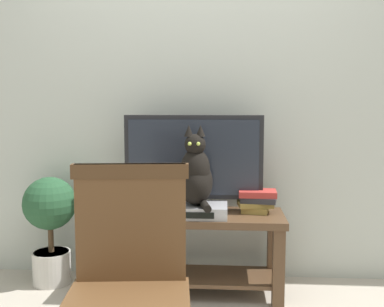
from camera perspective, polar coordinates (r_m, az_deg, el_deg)
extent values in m
cube|color=#B7BCB2|center=(3.21, 0.97, 9.71)|extent=(7.00, 0.12, 2.80)
cube|color=#513823|center=(2.91, 0.07, -7.86)|extent=(1.14, 0.43, 0.04)
cube|color=#513823|center=(2.92, -10.71, -13.27)|extent=(0.07, 0.07, 0.47)
cube|color=#513823|center=(2.85, 10.67, -13.78)|extent=(0.07, 0.07, 0.47)
cube|color=#513823|center=(3.22, -9.21, -11.36)|extent=(0.07, 0.07, 0.47)
cube|color=#513823|center=(3.15, 9.98, -11.75)|extent=(0.07, 0.07, 0.47)
cube|color=#513823|center=(3.03, 0.07, -14.95)|extent=(1.04, 0.35, 0.02)
cube|color=black|center=(2.99, 0.19, -6.75)|extent=(0.38, 0.20, 0.03)
cube|color=black|center=(2.99, 0.19, -6.00)|extent=(0.06, 0.04, 0.05)
cube|color=black|center=(2.94, 0.19, -0.43)|extent=(0.88, 0.05, 0.53)
cube|color=#232833|center=(2.91, 0.15, -0.49)|extent=(0.83, 0.01, 0.48)
sphere|color=#2672F2|center=(2.95, 8.52, -5.46)|extent=(0.01, 0.01, 0.01)
cube|color=#ADADB2|center=(2.84, 0.39, -7.04)|extent=(0.39, 0.26, 0.07)
cube|color=black|center=(2.71, 0.21, -7.69)|extent=(0.23, 0.01, 0.04)
ellipsoid|color=black|center=(2.80, 0.39, -3.58)|extent=(0.21, 0.30, 0.27)
ellipsoid|color=black|center=(2.75, 0.35, -1.94)|extent=(0.18, 0.19, 0.25)
sphere|color=black|center=(2.72, 0.33, 1.12)|extent=(0.13, 0.13, 0.13)
cone|color=black|center=(2.72, -0.40, 2.86)|extent=(0.06, 0.06, 0.07)
cone|color=black|center=(2.71, 1.06, 2.85)|extent=(0.06, 0.06, 0.07)
sphere|color=#B2C64C|center=(2.66, -0.30, 1.22)|extent=(0.02, 0.02, 0.02)
sphere|color=#B2C64C|center=(2.66, 0.79, 1.21)|extent=(0.02, 0.02, 0.02)
cylinder|color=black|center=(2.72, 1.57, -6.37)|extent=(0.09, 0.24, 0.04)
cube|color=brown|center=(1.82, -8.18, -18.37)|extent=(0.52, 0.52, 0.04)
cube|color=brown|center=(1.94, -7.59, -8.49)|extent=(0.46, 0.08, 0.49)
cube|color=#4D331C|center=(1.89, -7.69, -2.17)|extent=(0.48, 0.09, 0.06)
cube|color=olive|center=(2.97, 7.86, -6.87)|extent=(0.19, 0.18, 0.04)
cube|color=olive|center=(2.96, 7.84, -6.22)|extent=(0.23, 0.18, 0.03)
cube|color=#2D2D33|center=(2.94, 8.25, -5.66)|extent=(0.24, 0.17, 0.04)
cube|color=#B2332D|center=(2.95, 8.14, -4.90)|extent=(0.24, 0.17, 0.04)
cylinder|color=beige|center=(3.32, -16.99, -13.34)|extent=(0.25, 0.25, 0.22)
cylinder|color=#332319|center=(3.29, -17.05, -11.72)|extent=(0.23, 0.23, 0.02)
cylinder|color=#4C3823|center=(3.26, -17.11, -9.96)|extent=(0.04, 0.04, 0.19)
sphere|color=#234C2D|center=(3.20, -17.25, -5.92)|extent=(0.35, 0.35, 0.35)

